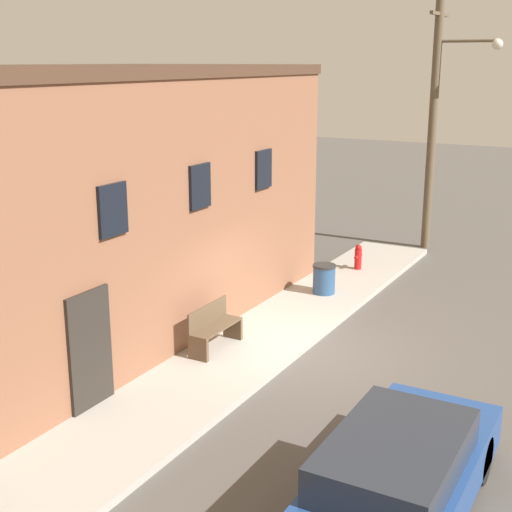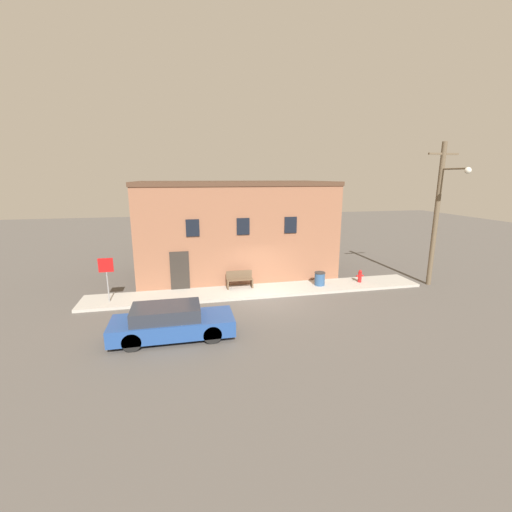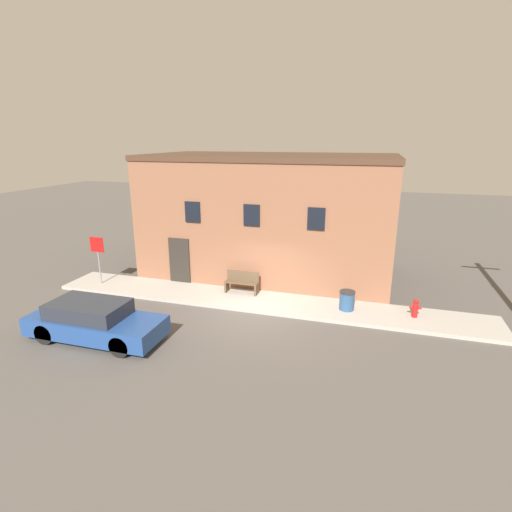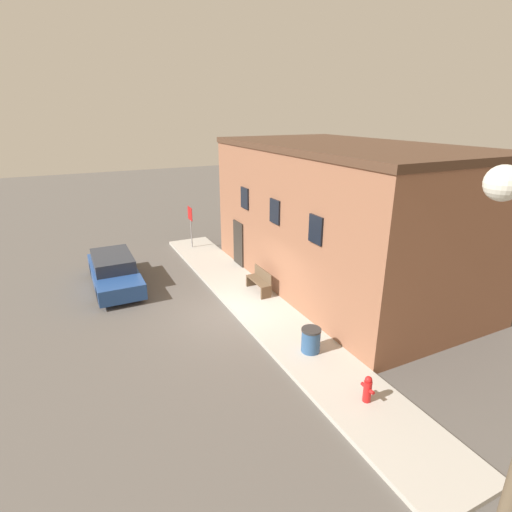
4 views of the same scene
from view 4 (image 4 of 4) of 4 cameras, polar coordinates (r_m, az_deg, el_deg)
The scene contains 8 objects.
ground_plane at distance 14.67m, azimuth -3.37°, elevation -8.24°, with size 80.00×80.00×0.00m, color #56514C.
sidewalk at distance 15.02m, azimuth 0.36°, elevation -7.18°, with size 17.98×2.10×0.14m.
brick_building at distance 16.65m, azimuth 11.99°, elevation 5.52°, with size 11.58×6.17×5.78m.
fire_hydrant at distance 10.70m, azimuth 15.65°, elevation -17.81°, with size 0.42×0.20×0.72m.
stop_sign at distance 21.00m, azimuth -9.35°, elevation 5.18°, with size 0.68×0.06×2.16m.
bench at distance 15.83m, azimuth 0.54°, elevation -3.61°, with size 1.41×0.44×0.93m.
trash_bin at distance 12.24m, azimuth 7.84°, elevation -11.79°, with size 0.59×0.59×0.75m.
parked_car at distance 17.68m, azimuth -19.60°, elevation -2.06°, with size 4.59×1.73×1.31m.
Camera 4 is at (11.96, -4.90, 6.93)m, focal length 28.00 mm.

